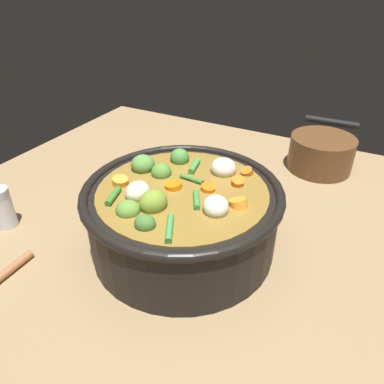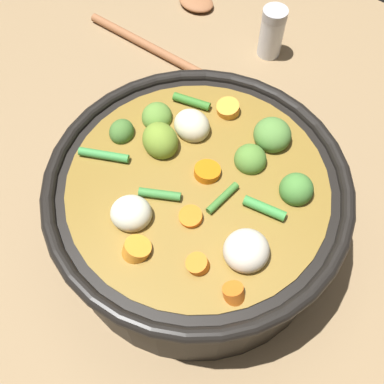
{
  "view_description": "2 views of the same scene",
  "coord_description": "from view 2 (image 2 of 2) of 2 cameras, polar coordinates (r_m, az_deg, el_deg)",
  "views": [
    {
      "loc": [
        -0.42,
        -0.24,
        0.42
      ],
      "look_at": [
        0.02,
        -0.01,
        0.1
      ],
      "focal_mm": 33.53,
      "sensor_mm": 36.0,
      "label": 1
    },
    {
      "loc": [
        0.15,
        -0.2,
        0.53
      ],
      "look_at": [
        0.0,
        -0.01,
        0.11
      ],
      "focal_mm": 43.63,
      "sensor_mm": 36.0,
      "label": 2
    }
  ],
  "objects": [
    {
      "name": "ground_plane",
      "position": [
        0.59,
        0.59,
        -4.95
      ],
      "size": [
        1.1,
        1.1,
        0.0
      ],
      "primitive_type": "plane",
      "color": "#8C704C"
    },
    {
      "name": "cooking_pot",
      "position": [
        0.53,
        0.67,
        -1.86
      ],
      "size": [
        0.33,
        0.33,
        0.14
      ],
      "color": "black",
      "rests_on": "ground_plane"
    },
    {
      "name": "wooden_spoon",
      "position": [
        0.82,
        -2.26,
        19.99
      ],
      "size": [
        0.23,
        0.17,
        0.01
      ],
      "color": "#985E39",
      "rests_on": "ground_plane"
    },
    {
      "name": "salt_shaker",
      "position": [
        0.76,
        9.73,
        18.7
      ],
      "size": [
        0.04,
        0.04,
        0.08
      ],
      "color": "silver",
      "rests_on": "ground_plane"
    }
  ]
}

